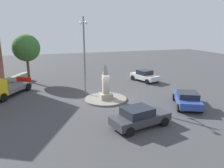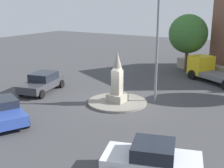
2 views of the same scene
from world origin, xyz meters
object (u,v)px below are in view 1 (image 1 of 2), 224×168
Objects in this scene: car_blue_parked_left at (187,99)px; truck_yellow_near_island at (2,88)px; monument at (106,84)px; streetlamp at (84,50)px; tree_mid_cluster at (26,48)px; car_dark_grey_approaching at (140,117)px; car_white_far_side at (145,76)px.

truck_yellow_near_island is (7.87, 15.80, 0.24)m from car_blue_parked_left.
car_blue_parked_left is at bearing -122.21° from monument.
truck_yellow_near_island is (3.90, 9.50, -0.61)m from monument.
streetlamp reaches higher than car_blue_parked_left.
streetlamp reaches higher than tree_mid_cluster.
car_dark_grey_approaching is (-8.54, -2.07, -3.93)m from streetlamp.
car_dark_grey_approaching is 0.76× the size of tree_mid_cluster.
tree_mid_cluster is (5.99, -2.30, 3.36)m from truck_yellow_near_island.
car_blue_parked_left is at bearing -116.47° from truck_yellow_near_island.
car_dark_grey_approaching is at bearing -135.68° from truck_yellow_near_island.
car_white_far_side is at bearing -106.59° from tree_mid_cluster.
car_blue_parked_left is at bearing 175.96° from car_white_far_side.
car_dark_grey_approaching is 6.24m from car_blue_parked_left.
truck_yellow_near_island is at bearing 158.99° from tree_mid_cluster.
car_white_far_side is at bearing -4.04° from car_blue_parked_left.
monument is 4.07m from streetlamp.
monument is at bearing 57.79° from car_blue_parked_left.
tree_mid_cluster is (13.86, 13.50, 3.60)m from car_blue_parked_left.
car_blue_parked_left is (-9.64, 0.68, -0.02)m from car_white_far_side.
car_dark_grey_approaching is 14.39m from truck_yellow_near_island.
monument is 0.60× the size of truck_yellow_near_island.
truck_yellow_near_island is at bearing 77.61° from streetlamp.
truck_yellow_near_island is at bearing 96.12° from car_white_far_side.
tree_mid_cluster is at bearing 36.26° from streetlamp.
monument is 9.03m from car_white_far_side.
car_blue_parked_left is 17.66m from truck_yellow_near_island.
car_dark_grey_approaching reaches higher than car_white_far_side.
car_blue_parked_left is (-6.12, -7.82, -3.97)m from streetlamp.
streetlamp is 9.63m from car_dark_grey_approaching.
monument is 0.75× the size of car_dark_grey_approaching.
streetlamp reaches higher than car_dark_grey_approaching.
tree_mid_cluster reaches higher than car_blue_parked_left.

